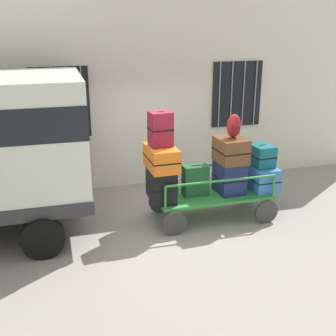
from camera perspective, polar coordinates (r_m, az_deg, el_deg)
ground_plane at (r=8.39m, az=0.22°, el=-7.02°), size 40.00×40.00×0.00m
building_wall at (r=9.77m, az=-3.36°, el=12.09°), size 12.00×0.38×5.00m
luggage_cart at (r=8.43m, az=5.80°, el=-4.00°), size 2.27×1.06×0.51m
cart_railing at (r=8.26m, az=5.91°, el=-1.02°), size 2.15×0.92×0.44m
suitcase_left_bottom at (r=7.99m, az=-0.90°, el=-2.12°), size 0.47×0.76×0.60m
suitcase_left_middle at (r=7.80m, az=-0.90°, el=1.35°), size 0.52×0.82×0.43m
suitcase_left_top at (r=7.70m, az=-1.00°, el=5.16°), size 0.43×0.37×0.62m
suitcase_midleft_bottom at (r=8.20m, az=3.61°, el=-1.61°), size 0.49×0.28×0.59m
suitcase_center_bottom at (r=8.40m, az=8.05°, el=-1.17°), size 0.52×0.60×0.61m
suitcase_center_middle at (r=8.21m, az=8.27°, el=2.34°), size 0.56×0.65×0.47m
suitcase_midright_bottom at (r=8.73m, az=12.02°, el=-1.13°), size 0.50×0.80×0.47m
suitcase_midright_middle at (r=8.60m, az=12.21°, el=1.65°), size 0.43×0.52×0.42m
backpack at (r=8.12m, az=8.64°, el=5.47°), size 0.27×0.22×0.44m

